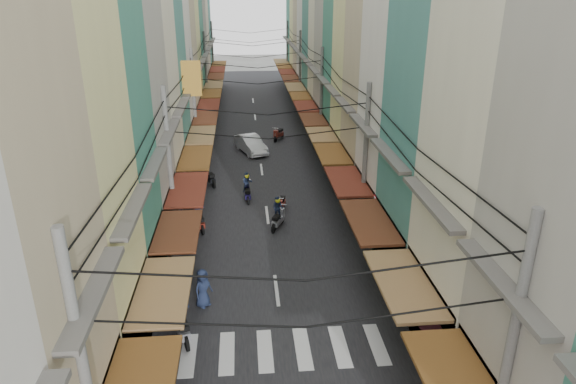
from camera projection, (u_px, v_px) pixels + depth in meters
ground at (274, 267)px, 24.51m from camera, size 160.00×160.00×0.00m
road at (259, 146)px, 42.97m from camera, size 10.00×80.00×0.02m
sidewalk_left at (180, 147)px, 42.42m from camera, size 3.00×80.00×0.06m
sidewalk_right at (335, 143)px, 43.49m from camera, size 3.00×80.00×0.06m
crosswalk at (284, 349)px, 18.96m from camera, size 7.55×2.40×0.01m
building_row_left at (143, 28)px, 35.47m from camera, size 7.80×67.67×23.70m
building_row_right at (368, 31)px, 36.80m from camera, size 7.80×68.98×22.59m
utility_poles at (259, 76)px, 35.89m from camera, size 10.20×66.13×8.20m
white_car at (251, 152)px, 41.28m from camera, size 5.14×3.42×1.69m
bicycle at (419, 291)px, 22.61m from camera, size 1.73×0.81×1.15m
moving_scooters at (236, 211)px, 29.27m from camera, size 6.09×28.52×2.02m
parked_scooters at (394, 315)px, 20.18m from camera, size 13.15×13.58×1.00m
pedestrians at (201, 225)px, 26.36m from camera, size 12.60×25.72×2.21m
market_umbrella at (455, 319)px, 17.05m from camera, size 2.40×2.40×2.53m
traffic_sign at (375, 210)px, 24.97m from camera, size 0.10×0.70×3.18m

